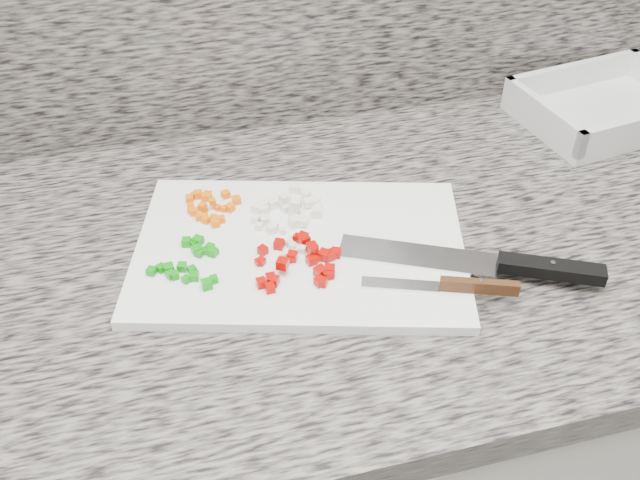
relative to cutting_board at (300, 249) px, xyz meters
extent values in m
cube|color=beige|center=(0.02, 0.01, -0.48)|extent=(3.92, 0.62, 0.86)
cube|color=slate|center=(0.02, 0.01, -0.03)|extent=(3.96, 0.64, 0.04)
cube|color=white|center=(0.00, 0.00, 0.00)|extent=(0.46, 0.36, 0.01)
cube|color=#F66705|center=(-0.09, 0.07, 0.01)|extent=(0.01, 0.01, 0.01)
cube|color=#F66705|center=(-0.10, 0.12, 0.01)|extent=(0.01, 0.01, 0.01)
cube|color=#F66705|center=(-0.10, 0.08, 0.01)|extent=(0.01, 0.01, 0.01)
cube|color=#F66705|center=(-0.12, 0.09, 0.01)|extent=(0.01, 0.01, 0.01)
cube|color=#F66705|center=(-0.09, 0.10, 0.02)|extent=(0.01, 0.01, 0.01)
cube|color=#F66705|center=(-0.11, 0.13, 0.01)|extent=(0.01, 0.01, 0.01)
cube|color=#F66705|center=(-0.08, 0.09, 0.01)|extent=(0.01, 0.01, 0.01)
cube|color=#F66705|center=(-0.06, 0.10, 0.01)|extent=(0.01, 0.01, 0.01)
cube|color=#F66705|center=(-0.10, 0.07, 0.01)|extent=(0.01, 0.01, 0.01)
cube|color=#F66705|center=(-0.09, 0.06, 0.01)|extent=(0.01, 0.01, 0.01)
cube|color=#F66705|center=(-0.11, 0.13, 0.01)|extent=(0.01, 0.01, 0.01)
cube|color=#F66705|center=(-0.10, 0.12, 0.01)|extent=(0.01, 0.01, 0.01)
cube|color=#F66705|center=(-0.07, 0.12, 0.01)|extent=(0.01, 0.01, 0.01)
cube|color=#F66705|center=(-0.12, 0.12, 0.01)|extent=(0.01, 0.01, 0.01)
cube|color=#F66705|center=(-0.07, 0.09, 0.01)|extent=(0.01, 0.01, 0.01)
cube|color=#F66705|center=(-0.11, 0.09, 0.02)|extent=(0.01, 0.01, 0.01)
cube|color=#F66705|center=(-0.12, 0.10, 0.01)|extent=(0.01, 0.01, 0.01)
cube|color=#F66705|center=(-0.10, 0.10, 0.01)|extent=(0.01, 0.01, 0.01)
cube|color=#F66705|center=(-0.11, 0.08, 0.01)|extent=(0.01, 0.01, 0.01)
cube|color=#F66705|center=(-0.09, 0.08, 0.01)|extent=(0.01, 0.01, 0.01)
cube|color=#F66705|center=(-0.09, 0.10, 0.01)|extent=(0.01, 0.01, 0.01)
cube|color=#F66705|center=(-0.12, 0.11, 0.01)|extent=(0.01, 0.01, 0.01)
cube|color=#F66705|center=(-0.10, 0.12, 0.01)|extent=(0.01, 0.01, 0.01)
cube|color=white|center=(0.04, 0.07, 0.01)|extent=(0.02, 0.02, 0.01)
cube|color=white|center=(-0.03, 0.07, 0.01)|extent=(0.02, 0.02, 0.01)
cube|color=white|center=(-0.04, 0.08, 0.01)|extent=(0.02, 0.02, 0.01)
cube|color=white|center=(-0.02, 0.09, 0.01)|extent=(0.01, 0.01, 0.01)
cube|color=white|center=(-0.03, 0.08, 0.01)|extent=(0.02, 0.02, 0.01)
cube|color=white|center=(0.04, 0.06, 0.01)|extent=(0.01, 0.01, 0.01)
cube|color=white|center=(0.03, 0.07, 0.01)|extent=(0.01, 0.01, 0.01)
cube|color=white|center=(0.01, 0.06, 0.01)|extent=(0.01, 0.01, 0.01)
cube|color=white|center=(-0.03, 0.03, 0.01)|extent=(0.01, 0.01, 0.01)
cube|color=white|center=(-0.03, 0.05, 0.01)|extent=(0.01, 0.01, 0.01)
cube|color=white|center=(0.01, 0.08, 0.02)|extent=(0.01, 0.01, 0.01)
cube|color=white|center=(0.02, 0.11, 0.01)|extent=(0.01, 0.01, 0.01)
cube|color=white|center=(0.00, 0.04, 0.01)|extent=(0.01, 0.01, 0.01)
cube|color=white|center=(-0.04, 0.04, 0.01)|extent=(0.01, 0.01, 0.01)
cube|color=white|center=(0.03, 0.09, 0.01)|extent=(0.01, 0.01, 0.01)
cube|color=white|center=(0.03, 0.10, 0.01)|extent=(0.01, 0.01, 0.01)
cube|color=white|center=(0.01, 0.04, 0.01)|extent=(0.02, 0.02, 0.01)
cube|color=white|center=(-0.04, 0.06, 0.01)|extent=(0.01, 0.01, 0.01)
cube|color=white|center=(-0.02, 0.08, 0.01)|extent=(0.02, 0.02, 0.01)
cube|color=white|center=(0.00, 0.07, 0.01)|extent=(0.01, 0.01, 0.01)
cube|color=white|center=(0.00, 0.08, 0.02)|extent=(0.02, 0.02, 0.01)
cube|color=white|center=(0.03, 0.05, 0.01)|extent=(0.02, 0.02, 0.01)
cube|color=white|center=(-0.02, 0.04, 0.01)|extent=(0.01, 0.01, 0.01)
cube|color=white|center=(0.01, 0.06, 0.02)|extent=(0.02, 0.02, 0.01)
cube|color=#0C890C|center=(-0.10, 0.01, 0.01)|extent=(0.01, 0.01, 0.01)
cube|color=#0C890C|center=(-0.10, 0.01, 0.01)|extent=(0.01, 0.01, 0.01)
cube|color=#0C890C|center=(-0.11, 0.02, 0.01)|extent=(0.01, 0.01, 0.01)
cube|color=#0C890C|center=(-0.11, 0.01, 0.01)|extent=(0.01, 0.01, 0.01)
cube|color=#0C890C|center=(-0.13, -0.02, 0.01)|extent=(0.01, 0.01, 0.01)
cube|color=#0C890C|center=(-0.16, -0.02, 0.01)|extent=(0.01, 0.01, 0.01)
cube|color=#0C890C|center=(-0.12, 0.02, 0.01)|extent=(0.01, 0.01, 0.01)
cube|color=#0C890C|center=(-0.11, 0.01, 0.01)|extent=(0.01, 0.01, 0.01)
cube|color=#0C890C|center=(-0.14, -0.03, 0.01)|extent=(0.01, 0.01, 0.01)
cube|color=#0C890C|center=(-0.14, -0.01, 0.01)|extent=(0.01, 0.01, 0.01)
cube|color=#0C890C|center=(-0.12, 0.01, 0.01)|extent=(0.01, 0.01, 0.01)
cube|color=#0C890C|center=(-0.11, -0.04, 0.01)|extent=(0.01, 0.01, 0.01)
cube|color=#0C890C|center=(-0.17, 0.00, 0.01)|extent=(0.01, 0.01, 0.01)
cube|color=#0C890C|center=(-0.12, 0.03, 0.01)|extent=(0.01, 0.01, 0.01)
cube|color=#0C890C|center=(-0.13, 0.03, 0.01)|extent=(0.01, 0.01, 0.01)
cube|color=#0C890C|center=(-0.13, -0.03, 0.01)|extent=(0.01, 0.01, 0.01)
cube|color=#0C890C|center=(-0.12, -0.05, 0.01)|extent=(0.01, 0.01, 0.01)
cube|color=#0C890C|center=(-0.16, -0.01, 0.01)|extent=(0.01, 0.01, 0.01)
cube|color=#0C890C|center=(-0.12, 0.03, 0.01)|extent=(0.02, 0.02, 0.01)
cube|color=#0C890C|center=(-0.18, -0.01, 0.01)|extent=(0.01, 0.01, 0.01)
cube|color=#0C890C|center=(-0.12, 0.03, 0.01)|extent=(0.01, 0.01, 0.01)
cube|color=#0C890C|center=(-0.15, -0.02, 0.01)|extent=(0.01, 0.01, 0.01)
cube|color=#AC0702|center=(0.01, -0.03, 0.02)|extent=(0.01, 0.01, 0.01)
cube|color=#AC0702|center=(-0.05, -0.07, 0.01)|extent=(0.01, 0.01, 0.01)
cube|color=#AC0702|center=(-0.03, 0.00, 0.01)|extent=(0.02, 0.02, 0.01)
cube|color=#AC0702|center=(-0.05, -0.06, 0.01)|extent=(0.01, 0.01, 0.01)
cube|color=#AC0702|center=(-0.01, -0.02, 0.01)|extent=(0.02, 0.02, 0.01)
cube|color=#AC0702|center=(0.01, -0.08, 0.01)|extent=(0.01, 0.01, 0.01)
cube|color=#AC0702|center=(0.00, 0.01, 0.01)|extent=(0.01, 0.01, 0.01)
cube|color=#AC0702|center=(0.02, -0.06, 0.01)|extent=(0.01, 0.01, 0.01)
cube|color=#AC0702|center=(0.01, -0.02, 0.01)|extent=(0.01, 0.01, 0.01)
cube|color=#AC0702|center=(0.01, -0.03, 0.01)|extent=(0.01, 0.01, 0.01)
cube|color=#AC0702|center=(0.01, 0.01, 0.01)|extent=(0.02, 0.02, 0.01)
cube|color=#AC0702|center=(0.02, -0.03, 0.01)|extent=(0.01, 0.01, 0.01)
cube|color=#AC0702|center=(0.02, -0.06, 0.01)|extent=(0.01, 0.01, 0.01)
cube|color=#AC0702|center=(0.01, -0.06, 0.01)|extent=(0.02, 0.02, 0.01)
cube|color=#AC0702|center=(-0.02, -0.03, 0.01)|extent=(0.01, 0.01, 0.01)
cube|color=#AC0702|center=(-0.05, -0.02, 0.01)|extent=(0.01, 0.01, 0.01)
cube|color=#AC0702|center=(0.01, -0.07, 0.01)|extent=(0.01, 0.01, 0.01)
cube|color=#AC0702|center=(0.01, 0.00, 0.01)|extent=(0.02, 0.02, 0.01)
cube|color=#AC0702|center=(0.03, -0.03, 0.01)|extent=(0.02, 0.02, 0.01)
cube|color=#AC0702|center=(-0.06, -0.06, 0.01)|extent=(0.01, 0.01, 0.01)
cube|color=#AC0702|center=(-0.03, -0.04, 0.02)|extent=(0.02, 0.02, 0.01)
cube|color=#AC0702|center=(-0.05, -0.06, 0.01)|extent=(0.02, 0.02, 0.01)
cube|color=#AC0702|center=(-0.05, -0.02, 0.01)|extent=(0.01, 0.01, 0.01)
cube|color=#AC0702|center=(-0.05, 0.00, 0.01)|extent=(0.01, 0.01, 0.01)
cube|color=#AC0702|center=(0.04, -0.03, 0.01)|extent=(0.02, 0.02, 0.01)
cube|color=#AC0702|center=(0.01, -0.04, 0.01)|extent=(0.01, 0.01, 0.01)
cube|color=#AC0702|center=(0.02, -0.03, 0.01)|extent=(0.02, 0.02, 0.01)
cube|color=beige|center=(-0.01, 0.00, 0.01)|extent=(0.01, 0.01, 0.01)
cube|color=beige|center=(-0.02, 0.03, 0.01)|extent=(0.01, 0.01, 0.01)
cube|color=beige|center=(0.00, -0.01, 0.01)|extent=(0.01, 0.01, 0.01)
cube|color=beige|center=(-0.01, 0.00, 0.01)|extent=(0.01, 0.01, 0.01)
cube|color=beige|center=(-0.02, -0.02, 0.01)|extent=(0.01, 0.01, 0.01)
cube|color=beige|center=(0.00, 0.01, 0.01)|extent=(0.01, 0.01, 0.01)
cube|color=beige|center=(0.01, 0.01, 0.01)|extent=(0.01, 0.01, 0.01)
cube|color=beige|center=(0.00, 0.01, 0.01)|extent=(0.01, 0.01, 0.01)
cube|color=beige|center=(-0.02, -0.02, 0.01)|extent=(0.01, 0.01, 0.01)
cube|color=beige|center=(0.00, 0.01, 0.01)|extent=(0.01, 0.01, 0.01)
cube|color=silver|center=(0.13, -0.06, 0.01)|extent=(0.19, 0.12, 0.00)
cube|color=black|center=(0.27, -0.12, 0.01)|extent=(0.12, 0.07, 0.02)
cylinder|color=silver|center=(0.27, -0.12, 0.02)|extent=(0.01, 0.01, 0.00)
cube|color=silver|center=(0.09, -0.10, 0.01)|extent=(0.09, 0.05, 0.00)
cube|color=#452611|center=(0.18, -0.13, 0.01)|extent=(0.09, 0.04, 0.02)
cylinder|color=silver|center=(0.18, -0.13, 0.02)|extent=(0.01, 0.01, 0.00)
cube|color=silver|center=(0.54, 0.19, 0.00)|extent=(0.28, 0.22, 0.01)
cube|color=silver|center=(0.52, 0.28, 0.03)|extent=(0.26, 0.05, 0.04)
cube|color=silver|center=(0.42, 0.17, 0.03)|extent=(0.04, 0.19, 0.04)
camera|label=1|loc=(-0.14, -0.64, 0.57)|focal=40.00mm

